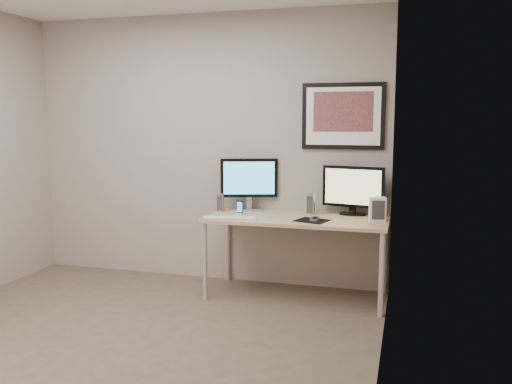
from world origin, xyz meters
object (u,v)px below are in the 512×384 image
Objects in this scene: desk at (297,224)px; speaker_right at (311,204)px; framed_art at (343,116)px; phone_dock at (240,208)px; keyboard at (230,218)px; fan_unit at (377,209)px; monitor_large at (249,182)px; monitor_tv at (353,189)px; speaker_left at (221,202)px.

speaker_right is at bearing 62.81° from desk.
speaker_right is at bearing -149.69° from framed_art.
speaker_right reaches higher than phone_dock.
phone_dock is at bearing 68.91° from keyboard.
fan_unit reaches higher than keyboard.
monitor_large is at bearing 93.62° from phone_dock.
fan_unit is at bearing -33.55° from monitor_tv.
desk is 0.72m from fan_unit.
keyboard is (-0.55, -0.23, 0.07)m from desk.
monitor_tv is 1.24m from speaker_left.
monitor_large is at bearing 73.17° from keyboard.
speaker_left is at bearing 163.47° from fan_unit.
monitor_large reaches higher than speaker_right.
speaker_right is (0.85, 0.08, 0.01)m from speaker_left.
phone_dock is at bearing -153.85° from monitor_tv.
desk is 12.04× the size of phone_dock.
monitor_tv is 3.02× the size of speaker_right.
framed_art reaches higher than monitor_tv.
monitor_large is 0.99m from monitor_tv.
desk is at bearing -136.54° from framed_art.
phone_dock is 0.22m from keyboard.
keyboard is at bearing -111.82° from monitor_large.
monitor_tv reaches higher than speaker_left.
phone_dock is 1.22m from fan_unit.
fan_unit reaches higher than phone_dock.
framed_art is 1.39m from speaker_left.
monitor_large is 0.64m from speaker_right.
keyboard reaches higher than desk.
desk is 1.07m from framed_art.
monitor_large is 0.35m from phone_dock.
framed_art is at bearing 124.30° from fan_unit.
desk is at bearing -43.77° from monitor_large.
framed_art reaches higher than phone_dock.
fan_unit is at bearing -29.18° from monitor_large.
fan_unit is at bearing -8.47° from speaker_right.
keyboard is at bearing 178.32° from fan_unit.
desk is at bearing 10.09° from keyboard.
speaker_left is at bearing 172.04° from desk.
speaker_right reaches higher than desk.
monitor_large is 2.56× the size of fan_unit.
speaker_left is (-1.22, -0.13, -0.15)m from monitor_tv.
speaker_left is 0.83× the size of fan_unit.
monitor_tv reaches higher than speaker_right.
framed_art reaches higher than speaker_left.
framed_art reaches higher than keyboard.
phone_dock is at bearing -176.79° from desk.
monitor_tv is at bearing 15.97° from speaker_right.
speaker_left is 0.27m from phone_dock.
desk is at bearing -109.71° from speaker_right.
keyboard is (-0.90, -0.57, -0.88)m from framed_art.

